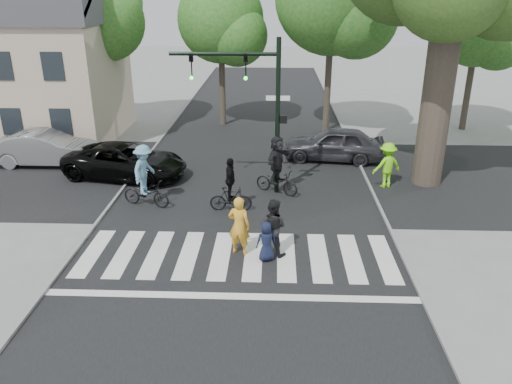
% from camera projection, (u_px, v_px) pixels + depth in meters
% --- Properties ---
extents(ground, '(120.00, 120.00, 0.00)m').
position_uv_depth(ground, '(235.00, 273.00, 14.40)').
color(ground, gray).
rests_on(ground, ground).
extents(road_stem, '(10.00, 70.00, 0.01)m').
position_uv_depth(road_stem, '(245.00, 203.00, 19.02)').
color(road_stem, black).
rests_on(road_stem, ground).
extents(road_cross, '(70.00, 10.00, 0.01)m').
position_uv_depth(road_cross, '(249.00, 176.00, 21.80)').
color(road_cross, black).
rests_on(road_cross, ground).
extents(curb_left, '(0.10, 70.00, 0.10)m').
position_uv_depth(curb_left, '(114.00, 200.00, 19.18)').
color(curb_left, gray).
rests_on(curb_left, ground).
extents(curb_right, '(0.10, 70.00, 0.10)m').
position_uv_depth(curb_right, '(378.00, 204.00, 18.83)').
color(curb_right, gray).
rests_on(curb_right, ground).
extents(crosswalk, '(10.00, 3.85, 0.01)m').
position_uv_depth(crosswalk, '(236.00, 261.00, 15.01)').
color(crosswalk, silver).
rests_on(crosswalk, ground).
extents(traffic_signal, '(4.45, 0.29, 6.00)m').
position_uv_depth(traffic_signal, '(255.00, 95.00, 18.64)').
color(traffic_signal, black).
rests_on(traffic_signal, ground).
extents(bg_tree_0, '(5.46, 5.20, 8.97)m').
position_uv_depth(bg_tree_0, '(6.00, 17.00, 27.35)').
color(bg_tree_0, brown).
rests_on(bg_tree_0, ground).
extents(bg_tree_1, '(6.09, 5.80, 9.80)m').
position_uv_depth(bg_tree_1, '(92.00, 7.00, 26.49)').
color(bg_tree_1, brown).
rests_on(bg_tree_1, ground).
extents(bg_tree_2, '(5.04, 4.80, 8.40)m').
position_uv_depth(bg_tree_2, '(225.00, 24.00, 27.63)').
color(bg_tree_2, brown).
rests_on(bg_tree_2, ground).
extents(bg_tree_3, '(6.30, 6.00, 10.20)m').
position_uv_depth(bg_tree_3, '(339.00, 2.00, 25.73)').
color(bg_tree_3, brown).
rests_on(bg_tree_3, ground).
extents(bg_tree_4, '(4.83, 4.60, 8.15)m').
position_uv_depth(bg_tree_4, '(484.00, 28.00, 26.74)').
color(bg_tree_4, brown).
rests_on(bg_tree_4, ground).
extents(house, '(8.40, 8.10, 8.82)m').
position_uv_depth(house, '(37.00, 66.00, 26.29)').
color(house, beige).
rests_on(house, ground).
extents(pedestrian_woman, '(0.78, 0.61, 1.89)m').
position_uv_depth(pedestrian_woman, '(239.00, 226.00, 15.11)').
color(pedestrian_woman, gold).
rests_on(pedestrian_woman, ground).
extents(pedestrian_child, '(0.69, 0.53, 1.26)m').
position_uv_depth(pedestrian_child, '(266.00, 241.00, 14.84)').
color(pedestrian_child, '#151A33').
rests_on(pedestrian_child, ground).
extents(pedestrian_adult, '(1.08, 0.98, 1.81)m').
position_uv_depth(pedestrian_adult, '(273.00, 227.00, 15.11)').
color(pedestrian_adult, black).
rests_on(pedestrian_adult, ground).
extents(cyclist_left, '(1.98, 1.36, 2.38)m').
position_uv_depth(cyclist_left, '(145.00, 180.00, 18.45)').
color(cyclist_left, black).
rests_on(cyclist_left, ground).
extents(cyclist_mid, '(1.55, 0.94, 2.03)m').
position_uv_depth(cyclist_mid, '(231.00, 190.00, 18.10)').
color(cyclist_mid, black).
rests_on(cyclist_mid, ground).
extents(cyclist_right, '(1.94, 1.78, 2.36)m').
position_uv_depth(cyclist_right, '(277.00, 168.00, 19.59)').
color(cyclist_right, black).
rests_on(cyclist_right, ground).
extents(car_suv, '(5.64, 3.47, 1.46)m').
position_uv_depth(car_suv, '(126.00, 161.00, 21.40)').
color(car_suv, black).
rests_on(car_suv, ground).
extents(car_silver, '(4.80, 1.70, 1.58)m').
position_uv_depth(car_silver, '(46.00, 148.00, 22.90)').
color(car_silver, '#98999D').
rests_on(car_silver, ground).
extents(car_grey, '(4.88, 2.49, 1.59)m').
position_uv_depth(car_grey, '(334.00, 144.00, 23.56)').
color(car_grey, '#313136').
rests_on(car_grey, ground).
extents(bystander_hivis, '(1.38, 1.07, 1.88)m').
position_uv_depth(bystander_hivis, '(387.00, 165.00, 20.29)').
color(bystander_hivis, '#82FF16').
rests_on(bystander_hivis, ground).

